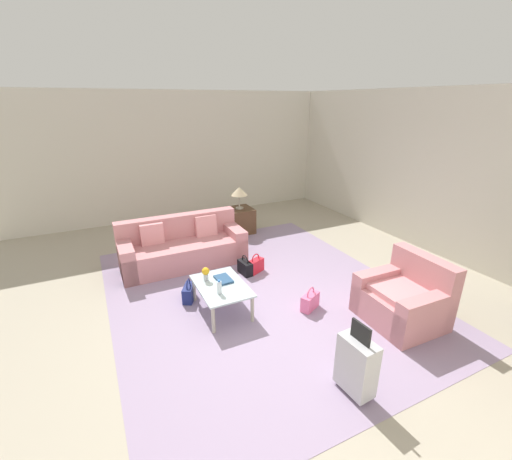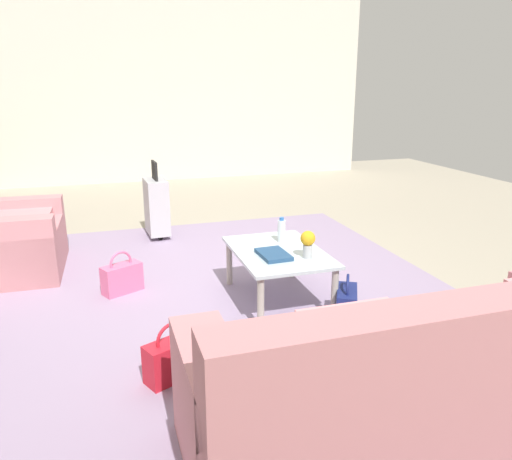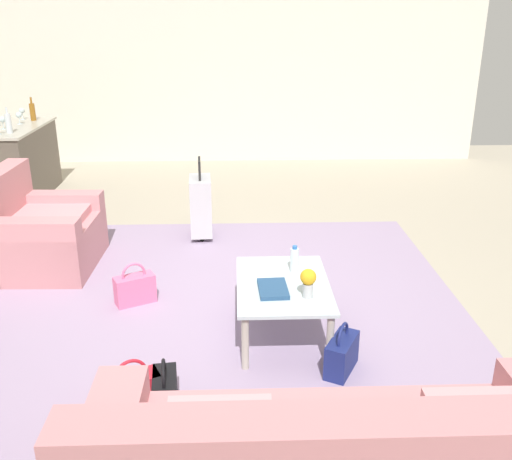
{
  "view_description": "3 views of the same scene",
  "coord_description": "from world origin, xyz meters",
  "px_view_note": "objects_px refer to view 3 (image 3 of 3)",
  "views": [
    {
      "loc": [
        3.62,
        -1.92,
        2.86
      ],
      "look_at": [
        -0.58,
        0.13,
        1.08
      ],
      "focal_mm": 24.0,
      "sensor_mm": 36.0,
      "label": 1
    },
    {
      "loc": [
        -3.82,
        0.75,
        1.66
      ],
      "look_at": [
        -0.7,
        -0.23,
        0.69
      ],
      "focal_mm": 35.0,
      "sensor_mm": 36.0,
      "label": 2
    },
    {
      "loc": [
        -4.07,
        -0.18,
        2.21
      ],
      "look_at": [
        -0.34,
        -0.31,
        0.8
      ],
      "focal_mm": 40.0,
      "sensor_mm": 36.0,
      "label": 3
    }
  ],
  "objects_px": {
    "coffee_table_book": "(273,289)",
    "handbag_pink": "(135,289)",
    "wine_glass_right_of_centre": "(19,115)",
    "handbag_black": "(165,394)",
    "armchair": "(37,236)",
    "wine_glass_rightmost": "(22,111)",
    "flower_vase": "(308,281)",
    "wine_bottle_amber": "(33,111)",
    "handbag_red": "(133,393)",
    "wine_bottle_clear": "(8,123)",
    "bar_console": "(18,161)",
    "coffee_table": "(283,290)",
    "wine_glass_left_of_centre": "(2,120)",
    "handbag_navy": "(342,354)",
    "water_bottle": "(294,260)",
    "suitcase_silver": "(201,205)"
  },
  "relations": [
    {
      "from": "bar_console",
      "to": "handbag_navy",
      "type": "height_order",
      "value": "bar_console"
    },
    {
      "from": "water_bottle",
      "to": "handbag_black",
      "type": "distance_m",
      "value": 1.42
    },
    {
      "from": "armchair",
      "to": "handbag_navy",
      "type": "relative_size",
      "value": 2.86
    },
    {
      "from": "wine_glass_rightmost",
      "to": "handbag_black",
      "type": "height_order",
      "value": "wine_glass_rightmost"
    },
    {
      "from": "coffee_table_book",
      "to": "handbag_black",
      "type": "height_order",
      "value": "coffee_table_book"
    },
    {
      "from": "handbag_pink",
      "to": "wine_glass_rightmost",
      "type": "bearing_deg",
      "value": 29.66
    },
    {
      "from": "armchair",
      "to": "wine_glass_rightmost",
      "type": "height_order",
      "value": "wine_glass_rightmost"
    },
    {
      "from": "bar_console",
      "to": "wine_glass_left_of_centre",
      "type": "height_order",
      "value": "wine_glass_left_of_centre"
    },
    {
      "from": "wine_glass_rightmost",
      "to": "handbag_pink",
      "type": "xyz_separation_m",
      "value": [
        -3.47,
        -1.98,
        -0.9
      ]
    },
    {
      "from": "bar_console",
      "to": "handbag_navy",
      "type": "xyz_separation_m",
      "value": [
        -3.98,
        -3.45,
        -0.35
      ]
    },
    {
      "from": "coffee_table_book",
      "to": "wine_glass_right_of_centre",
      "type": "distance_m",
      "value": 4.86
    },
    {
      "from": "handbag_red",
      "to": "water_bottle",
      "type": "bearing_deg",
      "value": -45.17
    },
    {
      "from": "wine_bottle_amber",
      "to": "handbag_pink",
      "type": "relative_size",
      "value": 0.84
    },
    {
      "from": "wine_glass_right_of_centre",
      "to": "wine_glass_left_of_centre",
      "type": "bearing_deg",
      "value": 166.8
    },
    {
      "from": "water_bottle",
      "to": "bar_console",
      "type": "height_order",
      "value": "bar_console"
    },
    {
      "from": "flower_vase",
      "to": "suitcase_silver",
      "type": "bearing_deg",
      "value": 20.95
    },
    {
      "from": "flower_vase",
      "to": "wine_bottle_clear",
      "type": "bearing_deg",
      "value": 43.43
    },
    {
      "from": "wine_glass_left_of_centre",
      "to": "handbag_pink",
      "type": "bearing_deg",
      "value": -144.78
    },
    {
      "from": "wine_glass_right_of_centre",
      "to": "handbag_black",
      "type": "xyz_separation_m",
      "value": [
        -4.53,
        -2.3,
        -0.9
      ]
    },
    {
      "from": "wine_bottle_clear",
      "to": "handbag_red",
      "type": "height_order",
      "value": "wine_bottle_clear"
    },
    {
      "from": "wine_glass_rightmost",
      "to": "suitcase_silver",
      "type": "relative_size",
      "value": 0.18
    },
    {
      "from": "armchair",
      "to": "bar_console",
      "type": "distance_m",
      "value": 2.39
    },
    {
      "from": "wine_bottle_clear",
      "to": "wine_bottle_amber",
      "type": "xyz_separation_m",
      "value": [
        0.85,
        0.0,
        0.0
      ]
    },
    {
      "from": "coffee_table",
      "to": "wine_glass_left_of_centre",
      "type": "bearing_deg",
      "value": 43.3
    },
    {
      "from": "wine_glass_left_of_centre",
      "to": "wine_glass_right_of_centre",
      "type": "xyz_separation_m",
      "value": [
        0.33,
        -0.08,
        0.0
      ]
    },
    {
      "from": "wine_glass_left_of_centre",
      "to": "flower_vase",
      "type": "bearing_deg",
      "value": -137.19
    },
    {
      "from": "armchair",
      "to": "handbag_red",
      "type": "bearing_deg",
      "value": -150.35
    },
    {
      "from": "coffee_table_book",
      "to": "handbag_navy",
      "type": "relative_size",
      "value": 0.83
    },
    {
      "from": "armchair",
      "to": "handbag_red",
      "type": "height_order",
      "value": "armchair"
    },
    {
      "from": "wine_bottle_amber",
      "to": "wine_glass_left_of_centre",
      "type": "bearing_deg",
      "value": 164.54
    },
    {
      "from": "wine_bottle_clear",
      "to": "suitcase_silver",
      "type": "height_order",
      "value": "wine_bottle_clear"
    },
    {
      "from": "coffee_table",
      "to": "water_bottle",
      "type": "height_order",
      "value": "water_bottle"
    },
    {
      "from": "coffee_table",
      "to": "bar_console",
      "type": "height_order",
      "value": "bar_console"
    },
    {
      "from": "coffee_table",
      "to": "flower_vase",
      "type": "height_order",
      "value": "flower_vase"
    },
    {
      "from": "wine_glass_right_of_centre",
      "to": "wine_bottle_amber",
      "type": "xyz_separation_m",
      "value": [
        0.26,
        -0.09,
        0.01
      ]
    },
    {
      "from": "wine_bottle_clear",
      "to": "handbag_pink",
      "type": "relative_size",
      "value": 0.84
    },
    {
      "from": "wine_glass_rightmost",
      "to": "wine_bottle_amber",
      "type": "distance_m",
      "value": 0.18
    },
    {
      "from": "water_bottle",
      "to": "flower_vase",
      "type": "relative_size",
      "value": 1.0
    },
    {
      "from": "coffee_table",
      "to": "handbag_black",
      "type": "xyz_separation_m",
      "value": [
        -0.87,
        0.76,
        -0.23
      ]
    },
    {
      "from": "wine_glass_right_of_centre",
      "to": "handbag_red",
      "type": "relative_size",
      "value": 0.43
    },
    {
      "from": "armchair",
      "to": "bar_console",
      "type": "height_order",
      "value": "bar_console"
    },
    {
      "from": "flower_vase",
      "to": "wine_bottle_amber",
      "type": "relative_size",
      "value": 0.68
    },
    {
      "from": "handbag_red",
      "to": "handbag_navy",
      "type": "bearing_deg",
      "value": -74.37
    },
    {
      "from": "flower_vase",
      "to": "handbag_red",
      "type": "bearing_deg",
      "value": 119.6
    },
    {
      "from": "wine_glass_left_of_centre",
      "to": "handbag_red",
      "type": "bearing_deg",
      "value": -152.35
    },
    {
      "from": "coffee_table_book",
      "to": "handbag_pink",
      "type": "distance_m",
      "value": 1.3
    },
    {
      "from": "coffee_table",
      "to": "wine_glass_left_of_centre",
      "type": "xyz_separation_m",
      "value": [
        3.33,
        3.14,
        0.66
      ]
    },
    {
      "from": "coffee_table_book",
      "to": "handbag_pink",
      "type": "relative_size",
      "value": 0.83
    },
    {
      "from": "water_bottle",
      "to": "bar_console",
      "type": "distance_m",
      "value": 4.6
    },
    {
      "from": "wine_glass_right_of_centre",
      "to": "wine_bottle_clear",
      "type": "bearing_deg",
      "value": -171.59
    }
  ]
}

